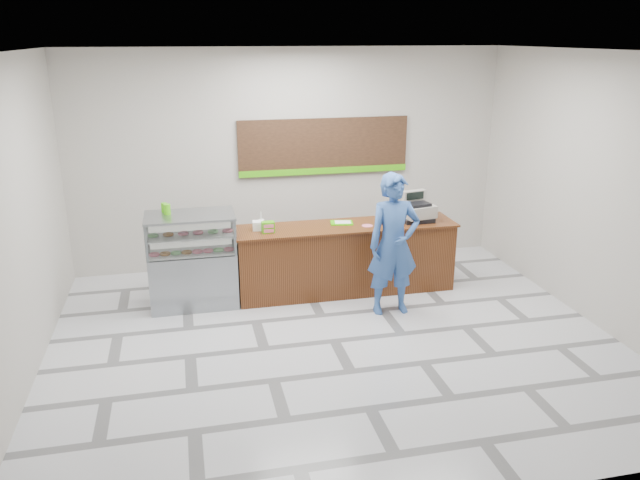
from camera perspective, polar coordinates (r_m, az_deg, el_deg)
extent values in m
plane|color=silver|center=(7.96, 1.33, -9.22)|extent=(7.00, 7.00, 0.00)
plane|color=#B7B1A8|center=(10.18, -2.73, 7.38)|extent=(7.00, 0.00, 7.00)
plane|color=silver|center=(7.06, 1.55, 16.87)|extent=(7.00, 7.00, 0.00)
cube|color=brown|center=(9.26, 2.33, -1.77)|extent=(3.20, 0.70, 1.00)
cube|color=brown|center=(9.09, 2.38, 1.28)|extent=(3.26, 0.76, 0.03)
cube|color=gray|center=(9.01, -11.47, -3.41)|extent=(1.20, 0.70, 0.80)
cube|color=white|center=(8.79, -11.74, 0.53)|extent=(1.20, 0.70, 0.50)
cube|color=gray|center=(8.72, -11.85, 2.19)|extent=(1.22, 0.72, 0.03)
cube|color=silver|center=(8.86, -11.64, -0.88)|extent=(1.14, 0.64, 0.02)
cube|color=silver|center=(8.79, -11.74, 0.59)|extent=(1.14, 0.64, 0.02)
torus|color=#EB6B85|center=(8.77, -14.90, -1.11)|extent=(0.15, 0.15, 0.05)
torus|color=#985B26|center=(8.76, -13.97, -1.05)|extent=(0.15, 0.15, 0.05)
torus|color=#80D278|center=(8.76, -13.04, -0.98)|extent=(0.15, 0.15, 0.05)
torus|color=#985B26|center=(8.76, -12.10, -0.92)|extent=(0.15, 0.15, 0.05)
torus|color=#EB6B85|center=(8.76, -11.17, -0.85)|extent=(0.15, 0.15, 0.05)
torus|color=#EB6B85|center=(8.76, -10.24, -0.79)|extent=(0.15, 0.15, 0.05)
torus|color=#80D278|center=(8.77, -9.31, -0.72)|extent=(0.15, 0.15, 0.05)
torus|color=#EB6B85|center=(8.77, -8.38, -0.65)|extent=(0.15, 0.15, 0.05)
torus|color=#80D278|center=(8.84, -15.00, 0.68)|extent=(0.15, 0.15, 0.05)
torus|color=#985B26|center=(8.83, -13.71, 0.77)|extent=(0.15, 0.15, 0.05)
torus|color=#EB6B85|center=(8.83, -12.41, 0.86)|extent=(0.15, 0.15, 0.05)
torus|color=#EB6B85|center=(8.83, -11.12, 0.95)|extent=(0.15, 0.15, 0.05)
torus|color=#80D278|center=(8.83, -9.82, 1.04)|extent=(0.15, 0.15, 0.05)
torus|color=#EB6B85|center=(8.84, -8.53, 1.12)|extent=(0.15, 0.15, 0.05)
cube|color=black|center=(10.21, 0.37, 8.58)|extent=(2.80, 0.05, 0.90)
cube|color=#47BB0D|center=(10.26, 0.41, 6.34)|extent=(2.80, 0.02, 0.10)
cube|color=black|center=(9.43, 8.76, 2.00)|extent=(0.45, 0.45, 0.07)
cube|color=gray|center=(9.39, 8.79, 2.72)|extent=(0.53, 0.55, 0.18)
cube|color=black|center=(9.28, 9.03, 3.24)|extent=(0.35, 0.28, 0.04)
cube|color=gray|center=(9.47, 8.55, 3.98)|extent=(0.39, 0.18, 0.18)
cube|color=black|center=(9.41, 8.69, 4.02)|extent=(0.29, 0.07, 0.11)
cube|color=black|center=(9.24, 5.63, 1.69)|extent=(0.08, 0.15, 0.04)
cube|color=#3BD000|center=(9.17, 1.99, 1.59)|extent=(0.36, 0.29, 0.02)
cube|color=white|center=(9.18, 2.10, 1.65)|extent=(0.26, 0.20, 0.00)
cube|color=white|center=(8.89, -5.70, 1.32)|extent=(0.16, 0.16, 0.13)
cylinder|color=silver|center=(8.97, -5.37, 1.48)|extent=(0.08, 0.08, 0.13)
cube|color=#47BB0D|center=(8.75, -4.78, 1.18)|extent=(0.18, 0.13, 0.16)
cylinder|color=#EB6B85|center=(9.08, 4.35, 1.32)|extent=(0.16, 0.16, 0.00)
cylinder|color=#47BB0D|center=(8.77, -13.80, 2.74)|extent=(0.09, 0.09, 0.14)
cylinder|color=#47BB0D|center=(8.90, -14.06, 2.90)|extent=(0.08, 0.08, 0.13)
imported|color=#325AA1|center=(8.47, 6.74, -0.41)|extent=(0.72, 0.47, 1.96)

